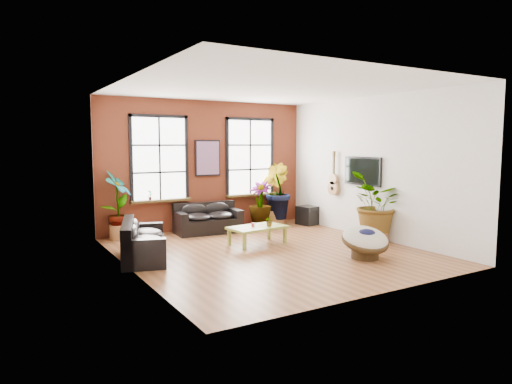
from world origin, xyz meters
TOP-DOWN VIEW (x-y plane):
  - room at (0.00, 0.15)m, footprint 6.04×6.54m
  - sofa_back at (-0.26, 2.68)m, footprint 1.77×0.96m
  - sofa_left at (-2.58, 0.82)m, footprint 1.36×2.12m
  - coffee_table at (0.14, 0.77)m, footprint 1.40×0.89m
  - papasan_chair at (1.35, -1.49)m, footprint 1.18×1.18m
  - poster at (0.00, 3.18)m, footprint 0.74×0.06m
  - tv_wall_unit at (2.93, 0.60)m, footprint 0.13×1.86m
  - media_box at (2.82, 2.30)m, footprint 0.74×0.65m
  - pot_back_left at (-2.47, 2.98)m, footprint 0.65×0.65m
  - pot_back_right at (2.00, 2.86)m, footprint 0.63×0.63m
  - pot_right_wall at (2.74, -0.47)m, footprint 0.68×0.68m
  - pot_mid at (1.31, 2.59)m, footprint 0.49×0.49m
  - floor_plant_back_left at (-2.50, 2.98)m, footprint 0.94×0.98m
  - floor_plant_back_right at (2.03, 2.88)m, footprint 0.88×1.02m
  - floor_plant_right_wall at (2.71, -0.46)m, footprint 1.81×1.80m
  - floor_plant_mid at (1.30, 2.55)m, footprint 0.90×0.90m
  - table_plant at (0.39, 0.64)m, footprint 0.25×0.23m
  - sill_plant_left at (-1.65, 3.13)m, footprint 0.17×0.17m
  - sill_plant_right at (1.70, 3.13)m, footprint 0.19×0.19m

SIDE VIEW (x-z plane):
  - pot_mid at x=1.31m, z-range 0.00..0.32m
  - pot_back_left at x=-2.47m, z-range 0.00..0.36m
  - pot_right_wall at x=2.74m, z-range 0.00..0.38m
  - pot_back_right at x=2.00m, z-range 0.00..0.40m
  - media_box at x=2.82m, z-range 0.00..0.54m
  - sofa_left at x=-2.58m, z-range -0.04..0.74m
  - sofa_back at x=-0.26m, z-range -0.04..0.75m
  - papasan_chair at x=1.35m, z-range 0.01..0.73m
  - coffee_table at x=0.14m, z-range 0.12..0.63m
  - table_plant at x=0.39m, z-range 0.42..0.67m
  - floor_plant_mid at x=1.30m, z-range 0.14..1.29m
  - floor_plant_right_wall at x=2.71m, z-range 0.16..1.68m
  - floor_plant_back_left at x=-2.50m, z-range 0.15..1.69m
  - floor_plant_back_right at x=2.03m, z-range 0.15..1.79m
  - sill_plant_left at x=-1.65m, z-range 0.90..1.17m
  - sill_plant_right at x=1.70m, z-range 0.90..1.17m
  - tv_wall_unit at x=2.93m, z-range 0.94..2.14m
  - room at x=0.00m, z-range -0.02..3.52m
  - poster at x=0.00m, z-range 1.46..2.44m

